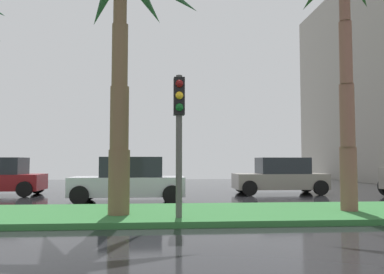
% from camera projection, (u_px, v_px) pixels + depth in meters
% --- Properties ---
extents(ground_plane, '(90.00, 42.00, 0.10)m').
position_uv_depth(ground_plane, '(43.00, 215.00, 11.72)').
color(ground_plane, black).
extents(median_strip, '(85.50, 4.00, 0.15)m').
position_uv_depth(median_strip, '(33.00, 215.00, 10.73)').
color(median_strip, '#2D6B33').
rests_on(median_strip, ground_plane).
extents(palm_tree_centre, '(4.73, 4.58, 7.41)m').
position_uv_depth(palm_tree_centre, '(120.00, 5.00, 10.66)').
color(palm_tree_centre, brown).
rests_on(palm_tree_centre, median_strip).
extents(traffic_signal_median_right, '(0.28, 0.43, 3.63)m').
position_uv_depth(traffic_signal_median_right, '(179.00, 119.00, 9.95)').
color(traffic_signal_median_right, '#4C4C47').
rests_on(traffic_signal_median_right, median_strip).
extents(car_in_traffic_third, '(4.30, 2.02, 1.72)m').
position_uv_depth(car_in_traffic_third, '(129.00, 180.00, 14.96)').
color(car_in_traffic_third, silver).
rests_on(car_in_traffic_third, ground_plane).
extents(car_in_traffic_fourth, '(4.30, 2.02, 1.72)m').
position_uv_depth(car_in_traffic_fourth, '(280.00, 176.00, 18.58)').
color(car_in_traffic_fourth, gray).
rests_on(car_in_traffic_fourth, ground_plane).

